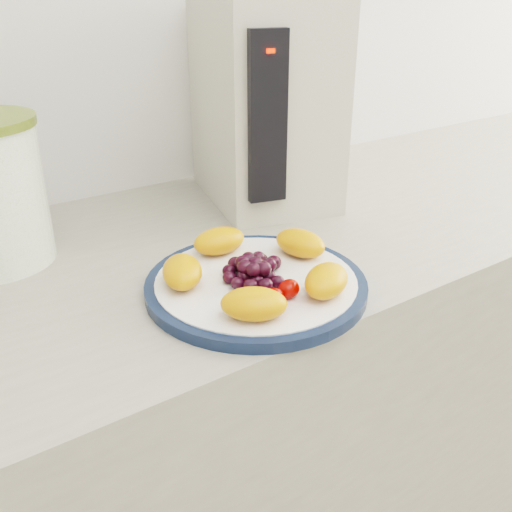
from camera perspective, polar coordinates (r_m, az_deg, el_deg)
counter at (r=1.16m, az=-3.08°, el=-18.98°), size 3.50×0.60×0.90m
cabinet_face at (r=1.18m, az=-3.04°, el=-20.01°), size 3.48×0.58×0.84m
plate_rim at (r=0.75m, az=0.00°, el=-2.93°), size 0.29×0.29×0.01m
plate_face at (r=0.75m, az=0.00°, el=-2.86°), size 0.26×0.26×0.02m
appliance_body at (r=1.03m, az=0.82°, el=15.06°), size 0.26×0.32×0.35m
appliance_panel at (r=0.88m, az=1.12°, el=13.52°), size 0.06×0.03×0.26m
appliance_led at (r=0.86m, az=1.46°, el=19.83°), size 0.01×0.01×0.01m
fruit_plate at (r=0.73m, az=0.05°, el=-1.17°), size 0.25×0.24×0.04m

